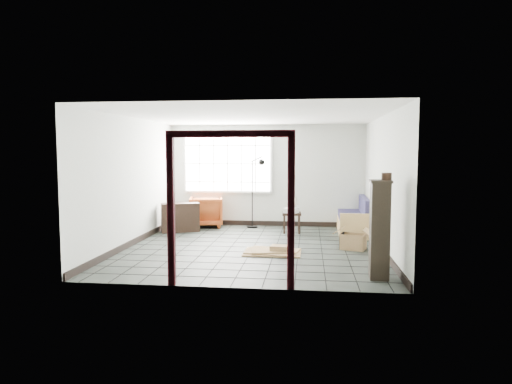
# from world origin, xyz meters

# --- Properties ---
(ground) EXTENTS (5.50, 5.50, 0.00)m
(ground) POSITION_xyz_m (0.00, 0.00, 0.00)
(ground) COLOR black
(ground) RESTS_ON ground
(room_shell) EXTENTS (5.02, 5.52, 2.61)m
(room_shell) POSITION_xyz_m (0.00, 0.03, 1.68)
(room_shell) COLOR #B9BFB7
(room_shell) RESTS_ON ground
(window_panel) EXTENTS (2.32, 0.08, 1.52)m
(window_panel) POSITION_xyz_m (-1.00, 2.70, 1.60)
(window_panel) COLOR silver
(window_panel) RESTS_ON ground
(doorway_trim) EXTENTS (1.80, 0.08, 2.20)m
(doorway_trim) POSITION_xyz_m (0.00, -2.70, 1.38)
(doorway_trim) COLOR black
(doorway_trim) RESTS_ON ground
(futon_sofa) EXTENTS (0.76, 1.92, 0.84)m
(futon_sofa) POSITION_xyz_m (2.21, 1.95, 0.30)
(futon_sofa) COLOR olive
(futon_sofa) RESTS_ON ground
(armchair) EXTENTS (0.96, 0.92, 0.84)m
(armchair) POSITION_xyz_m (-1.51, 2.40, 0.42)
(armchair) COLOR #964115
(armchair) RESTS_ON ground
(side_table) EXTENTS (0.46, 0.46, 0.48)m
(side_table) POSITION_xyz_m (0.69, 1.77, 0.39)
(side_table) COLOR black
(side_table) RESTS_ON ground
(table_lamp) EXTENTS (0.25, 0.25, 0.37)m
(table_lamp) POSITION_xyz_m (0.72, 1.73, 0.73)
(table_lamp) COLOR black
(table_lamp) RESTS_ON side_table
(projector) EXTENTS (0.37, 0.33, 0.11)m
(projector) POSITION_xyz_m (0.68, 1.72, 0.53)
(projector) COLOR silver
(projector) RESTS_ON side_table
(floor_lamp) EXTENTS (0.48, 0.36, 1.80)m
(floor_lamp) POSITION_xyz_m (-0.20, 2.34, 0.96)
(floor_lamp) COLOR black
(floor_lamp) RESTS_ON ground
(console_shelf) EXTENTS (0.95, 0.66, 0.69)m
(console_shelf) POSITION_xyz_m (-1.96, 1.58, 0.34)
(console_shelf) COLOR black
(console_shelf) RESTS_ON ground
(tall_shelf) EXTENTS (0.33, 0.42, 1.48)m
(tall_shelf) POSITION_xyz_m (2.15, -2.00, 0.76)
(tall_shelf) COLOR black
(tall_shelf) RESTS_ON ground
(pot) EXTENTS (0.18, 0.18, 0.11)m
(pot) POSITION_xyz_m (2.23, -2.04, 1.54)
(pot) COLOR black
(pot) RESTS_ON tall_shelf
(open_box) EXTENTS (0.82, 0.57, 0.42)m
(open_box) POSITION_xyz_m (1.97, 0.06, 0.15)
(open_box) COLOR olive
(open_box) RESTS_ON ground
(cardboard_pile) EXTENTS (1.07, 0.86, 0.16)m
(cardboard_pile) POSITION_xyz_m (0.44, -0.48, 0.04)
(cardboard_pile) COLOR olive
(cardboard_pile) RESTS_ON ground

